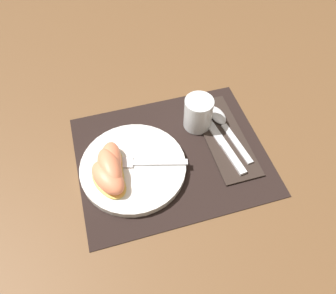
{
  "coord_description": "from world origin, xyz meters",
  "views": [
    {
      "loc": [
        -0.13,
        -0.41,
        0.62
      ],
      "look_at": [
        -0.01,
        0.01,
        0.02
      ],
      "focal_mm": 35.0,
      "sensor_mm": 36.0,
      "label": 1
    }
  ],
  "objects_px": {
    "citrus_wedge_0": "(110,163)",
    "citrus_wedge_2": "(108,178)",
    "juice_glass": "(198,115)",
    "spoon": "(222,122)",
    "plate": "(133,167)",
    "citrus_wedge_1": "(110,168)",
    "knife": "(220,139)",
    "fork": "(137,163)"
  },
  "relations": [
    {
      "from": "plate",
      "to": "citrus_wedge_1",
      "type": "bearing_deg",
      "value": -172.59
    },
    {
      "from": "juice_glass",
      "to": "spoon",
      "type": "relative_size",
      "value": 0.43
    },
    {
      "from": "knife",
      "to": "citrus_wedge_1",
      "type": "relative_size",
      "value": 2.12
    },
    {
      "from": "citrus_wedge_1",
      "to": "citrus_wedge_2",
      "type": "distance_m",
      "value": 0.02
    },
    {
      "from": "knife",
      "to": "fork",
      "type": "xyz_separation_m",
      "value": [
        -0.2,
        -0.02,
        0.01
      ]
    },
    {
      "from": "plate",
      "to": "citrus_wedge_2",
      "type": "xyz_separation_m",
      "value": [
        -0.06,
        -0.03,
        0.02
      ]
    },
    {
      "from": "citrus_wedge_0",
      "to": "plate",
      "type": "bearing_deg",
      "value": -7.92
    },
    {
      "from": "plate",
      "to": "citrus_wedge_0",
      "type": "distance_m",
      "value": 0.05
    },
    {
      "from": "spoon",
      "to": "citrus_wedge_0",
      "type": "bearing_deg",
      "value": -168.06
    },
    {
      "from": "citrus_wedge_2",
      "to": "citrus_wedge_1",
      "type": "bearing_deg",
      "value": 69.08
    },
    {
      "from": "fork",
      "to": "citrus_wedge_1",
      "type": "xyz_separation_m",
      "value": [
        -0.06,
        -0.01,
        0.02
      ]
    },
    {
      "from": "juice_glass",
      "to": "citrus_wedge_0",
      "type": "bearing_deg",
      "value": -161.0
    },
    {
      "from": "citrus_wedge_0",
      "to": "citrus_wedge_2",
      "type": "distance_m",
      "value": 0.04
    },
    {
      "from": "juice_glass",
      "to": "fork",
      "type": "bearing_deg",
      "value": -154.15
    },
    {
      "from": "citrus_wedge_0",
      "to": "citrus_wedge_2",
      "type": "relative_size",
      "value": 1.08
    },
    {
      "from": "fork",
      "to": "citrus_wedge_0",
      "type": "height_order",
      "value": "citrus_wedge_0"
    },
    {
      "from": "plate",
      "to": "citrus_wedge_2",
      "type": "height_order",
      "value": "citrus_wedge_2"
    },
    {
      "from": "plate",
      "to": "citrus_wedge_2",
      "type": "relative_size",
      "value": 2.09
    },
    {
      "from": "plate",
      "to": "citrus_wedge_2",
      "type": "bearing_deg",
      "value": -153.6
    },
    {
      "from": "plate",
      "to": "knife",
      "type": "bearing_deg",
      "value": 5.68
    },
    {
      "from": "plate",
      "to": "fork",
      "type": "xyz_separation_m",
      "value": [
        0.01,
        0.0,
        0.01
      ]
    },
    {
      "from": "plate",
      "to": "citrus_wedge_1",
      "type": "distance_m",
      "value": 0.06
    },
    {
      "from": "fork",
      "to": "citrus_wedge_1",
      "type": "bearing_deg",
      "value": -171.83
    },
    {
      "from": "citrus_wedge_0",
      "to": "citrus_wedge_1",
      "type": "bearing_deg",
      "value": -100.45
    },
    {
      "from": "spoon",
      "to": "citrus_wedge_2",
      "type": "height_order",
      "value": "citrus_wedge_2"
    },
    {
      "from": "citrus_wedge_0",
      "to": "fork",
      "type": "bearing_deg",
      "value": -4.56
    },
    {
      "from": "knife",
      "to": "citrus_wedge_1",
      "type": "bearing_deg",
      "value": -174.0
    },
    {
      "from": "plate",
      "to": "citrus_wedge_1",
      "type": "height_order",
      "value": "citrus_wedge_1"
    },
    {
      "from": "juice_glass",
      "to": "citrus_wedge_1",
      "type": "bearing_deg",
      "value": -158.34
    },
    {
      "from": "fork",
      "to": "citrus_wedge_2",
      "type": "relative_size",
      "value": 1.72
    },
    {
      "from": "fork",
      "to": "citrus_wedge_2",
      "type": "height_order",
      "value": "citrus_wedge_2"
    },
    {
      "from": "juice_glass",
      "to": "citrus_wedge_1",
      "type": "relative_size",
      "value": 0.77
    },
    {
      "from": "spoon",
      "to": "citrus_wedge_2",
      "type": "relative_size",
      "value": 1.67
    },
    {
      "from": "juice_glass",
      "to": "knife",
      "type": "relative_size",
      "value": 0.36
    },
    {
      "from": "spoon",
      "to": "citrus_wedge_0",
      "type": "xyz_separation_m",
      "value": [
        -0.28,
        -0.06,
        0.03
      ]
    },
    {
      "from": "juice_glass",
      "to": "spoon",
      "type": "distance_m",
      "value": 0.07
    },
    {
      "from": "spoon",
      "to": "citrus_wedge_2",
      "type": "distance_m",
      "value": 0.31
    },
    {
      "from": "fork",
      "to": "citrus_wedge_2",
      "type": "distance_m",
      "value": 0.07
    },
    {
      "from": "plate",
      "to": "fork",
      "type": "relative_size",
      "value": 1.22
    },
    {
      "from": "citrus_wedge_1",
      "to": "juice_glass",
      "type": "bearing_deg",
      "value": 21.66
    },
    {
      "from": "fork",
      "to": "plate",
      "type": "bearing_deg",
      "value": -167.9
    },
    {
      "from": "spoon",
      "to": "fork",
      "type": "distance_m",
      "value": 0.24
    }
  ]
}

